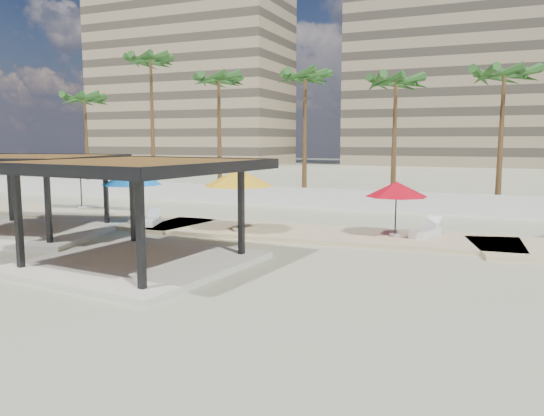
{
  "coord_description": "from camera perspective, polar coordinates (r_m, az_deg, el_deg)",
  "views": [
    {
      "loc": [
        8.93,
        -14.6,
        4.13
      ],
      "look_at": [
        0.61,
        4.91,
        1.4
      ],
      "focal_mm": 35.0,
      "sensor_mm": 36.0,
      "label": 1
    }
  ],
  "objects": [
    {
      "name": "palm_d",
      "position": [
        35.76,
        3.58,
        13.4
      ],
      "size": [
        3.0,
        3.0,
        9.07
      ],
      "color": "brown",
      "rests_on": "ground"
    },
    {
      "name": "palm_f",
      "position": [
        33.37,
        23.69,
        12.54
      ],
      "size": [
        3.0,
        3.0,
        8.63
      ],
      "color": "brown",
      "rests_on": "ground"
    },
    {
      "name": "lounger_a",
      "position": [
        25.59,
        -12.9,
        -1.35
      ],
      "size": [
        1.23,
        1.94,
        0.7
      ],
      "rotation": [
        0.0,
        0.0,
        1.94
      ],
      "color": "white",
      "rests_on": "promenade"
    },
    {
      "name": "umbrella_b",
      "position": [
        22.9,
        -3.62,
        3.26
      ],
      "size": [
        4.02,
        4.02,
        2.71
      ],
      "rotation": [
        0.0,
        0.0,
        -0.42
      ],
      "color": "beige",
      "rests_on": "promenade"
    },
    {
      "name": "palm_c",
      "position": [
        37.48,
        -5.76,
        13.1
      ],
      "size": [
        3.0,
        3.0,
        9.07
      ],
      "color": "brown",
      "rests_on": "ground"
    },
    {
      "name": "palm_a",
      "position": [
        44.57,
        -19.5,
        10.67
      ],
      "size": [
        3.0,
        3.0,
        8.15
      ],
      "color": "brown",
      "rests_on": "ground"
    },
    {
      "name": "promenade",
      "position": [
        23.67,
        5.73,
        -2.6
      ],
      "size": [
        44.45,
        7.97,
        0.24
      ],
      "color": "#C6B284",
      "rests_on": "ground"
    },
    {
      "name": "boundary_wall",
      "position": [
        32.07,
        6.79,
        0.96
      ],
      "size": [
        56.0,
        0.3,
        1.2
      ],
      "primitive_type": "cube",
      "color": "silver",
      "rests_on": "ground"
    },
    {
      "name": "ground",
      "position": [
        17.6,
        -8.17,
        -6.31
      ],
      "size": [
        200.0,
        200.0,
        0.0
      ],
      "primitive_type": "plane",
      "color": "tan",
      "rests_on": "ground"
    },
    {
      "name": "lounger_b",
      "position": [
        22.81,
        16.21,
        -2.48
      ],
      "size": [
        1.14,
        2.04,
        0.74
      ],
      "rotation": [
        0.0,
        0.0,
        1.29
      ],
      "color": "white",
      "rests_on": "promenade"
    },
    {
      "name": "umbrella_f",
      "position": [
        25.93,
        -14.83,
        3.16
      ],
      "size": [
        3.33,
        3.33,
        2.53
      ],
      "rotation": [
        0.0,
        0.0,
        -0.19
      ],
      "color": "beige",
      "rests_on": "promenade"
    },
    {
      "name": "umbrella_a",
      "position": [
        32.59,
        -19.95,
        4.16
      ],
      "size": [
        3.68,
        3.68,
        2.79
      ],
      "rotation": [
        0.0,
        0.0,
        -0.19
      ],
      "color": "beige",
      "rests_on": "promenade"
    },
    {
      "name": "pavilion_west",
      "position": [
        25.36,
        -24.91,
        1.98
      ],
      "size": [
        8.35,
        8.35,
        3.46
      ],
      "rotation": [
        0.0,
        0.0,
        0.26
      ],
      "color": "beige",
      "rests_on": "ground"
    },
    {
      "name": "umbrella_c",
      "position": [
        22.19,
        13.23,
        1.97
      ],
      "size": [
        3.27,
        3.27,
        2.27
      ],
      "rotation": [
        0.0,
        0.0,
        0.35
      ],
      "color": "beige",
      "rests_on": "promenade"
    },
    {
      "name": "palm_e",
      "position": [
        33.68,
        13.18,
        12.62
      ],
      "size": [
        3.0,
        3.0,
        8.46
      ],
      "color": "brown",
      "rests_on": "ground"
    },
    {
      "name": "palm_b",
      "position": [
        41.36,
        -12.92,
        14.65
      ],
      "size": [
        3.0,
        3.0,
        10.79
      ],
      "color": "brown",
      "rests_on": "ground"
    },
    {
      "name": "building_mid",
      "position": [
        93.28,
        20.49,
        13.12
      ],
      "size": [
        38.0,
        16.0,
        30.4
      ],
      "color": "#847259",
      "rests_on": "ground"
    },
    {
      "name": "building_west",
      "position": [
        97.67,
        -8.76,
        13.79
      ],
      "size": [
        34.0,
        16.0,
        32.4
      ],
      "color": "#937F60",
      "rests_on": "ground"
    },
    {
      "name": "pavilion_central",
      "position": [
        17.78,
        -14.45,
        0.49
      ],
      "size": [
        7.53,
        7.53,
        3.49
      ],
      "rotation": [
        0.0,
        0.0,
        -0.1
      ],
      "color": "beige",
      "rests_on": "ground"
    }
  ]
}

